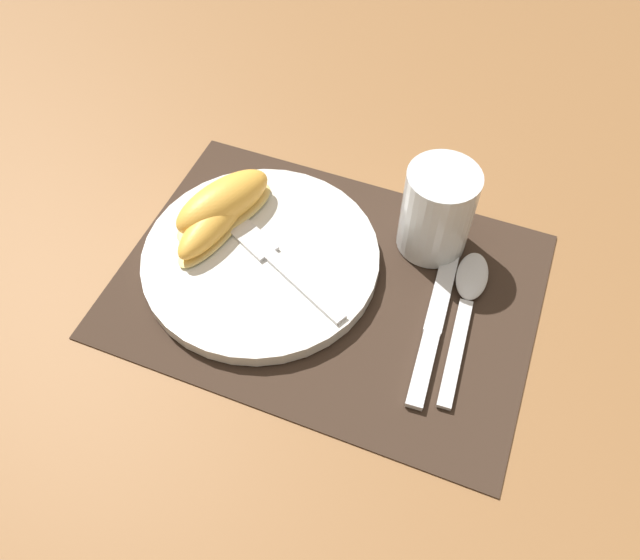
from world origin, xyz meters
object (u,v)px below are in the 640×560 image
knife (435,320)px  citrus_wedge_0 (223,203)px  juice_glass (436,215)px  fork (274,259)px  spoon (468,295)px  plate (261,258)px  citrus_wedge_1 (216,220)px

knife → citrus_wedge_0: 0.26m
juice_glass → fork: (-0.15, -0.10, -0.03)m
spoon → fork: bearing=-169.0°
juice_glass → spoon: (0.06, -0.06, -0.04)m
fork → citrus_wedge_0: (-0.08, 0.04, 0.02)m
plate → fork: (0.02, -0.00, 0.01)m
plate → fork: fork is taller
spoon → plate: bearing=-170.6°
juice_glass → knife: bearing=-72.1°
plate → citrus_wedge_0: 0.08m
juice_glass → spoon: bearing=-46.4°
citrus_wedge_0 → plate: bearing=-31.2°
fork → citrus_wedge_1: bearing=166.8°
juice_glass → knife: size_ratio=0.48×
juice_glass → citrus_wedge_0: juice_glass is taller
fork → citrus_wedge_1: citrus_wedge_1 is taller
citrus_wedge_0 → citrus_wedge_1: (0.00, -0.02, -0.00)m
knife → citrus_wedge_0: citrus_wedge_0 is taller
plate → citrus_wedge_1: size_ratio=1.88×
citrus_wedge_1 → juice_glass: bearing=19.9°
knife → fork: 0.18m
knife → fork: (-0.18, 0.00, 0.02)m
spoon → knife: bearing=-120.5°
juice_glass → citrus_wedge_0: (-0.22, -0.06, -0.01)m
knife → citrus_wedge_0: bearing=171.0°
fork → citrus_wedge_1: 0.08m
juice_glass → citrus_wedge_1: (-0.22, -0.08, -0.02)m
knife → spoon: (0.02, 0.04, 0.00)m
citrus_wedge_0 → spoon: bearing=0.1°
juice_glass → citrus_wedge_1: bearing=-160.1°
citrus_wedge_0 → citrus_wedge_1: size_ratio=1.00×
plate → spoon: plate is taller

